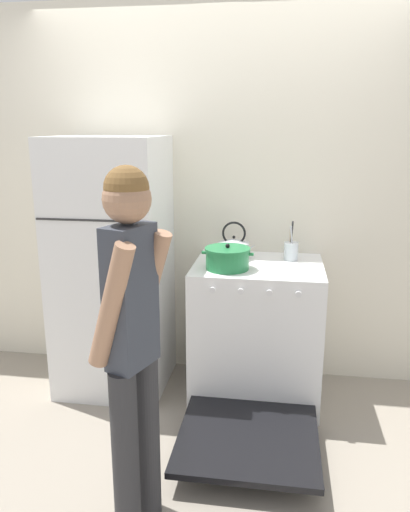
# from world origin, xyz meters

# --- Properties ---
(ground_plane) EXTENTS (14.00, 14.00, 0.00)m
(ground_plane) POSITION_xyz_m (0.00, 0.00, 0.00)
(ground_plane) COLOR gray
(wall_back) EXTENTS (10.00, 0.06, 2.55)m
(wall_back) POSITION_xyz_m (0.00, 0.03, 1.27)
(wall_back) COLOR silver
(wall_back) RESTS_ON ground_plane
(refrigerator) EXTENTS (0.70, 0.68, 1.69)m
(refrigerator) POSITION_xyz_m (-0.67, -0.33, 0.85)
(refrigerator) COLOR white
(refrigerator) RESTS_ON ground_plane
(stove_range) EXTENTS (0.81, 1.39, 0.90)m
(stove_range) POSITION_xyz_m (0.30, -0.37, 0.45)
(stove_range) COLOR white
(stove_range) RESTS_ON ground_plane
(dutch_oven_pot) EXTENTS (0.32, 0.28, 0.16)m
(dutch_oven_pot) POSITION_xyz_m (0.12, -0.47, 0.97)
(dutch_oven_pot) COLOR #237A42
(dutch_oven_pot) RESTS_ON stove_range
(tea_kettle) EXTENTS (0.25, 0.20, 0.25)m
(tea_kettle) POSITION_xyz_m (0.13, -0.20, 0.97)
(tea_kettle) COLOR silver
(tea_kettle) RESTS_ON stove_range
(utensil_jar) EXTENTS (0.09, 0.09, 0.26)m
(utensil_jar) POSITION_xyz_m (0.50, -0.19, 0.97)
(utensil_jar) COLOR silver
(utensil_jar) RESTS_ON stove_range
(person) EXTENTS (0.33, 0.39, 1.61)m
(person) POSITION_xyz_m (-0.15, -1.56, 0.92)
(person) COLOR #2D2D30
(person) RESTS_ON ground_plane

